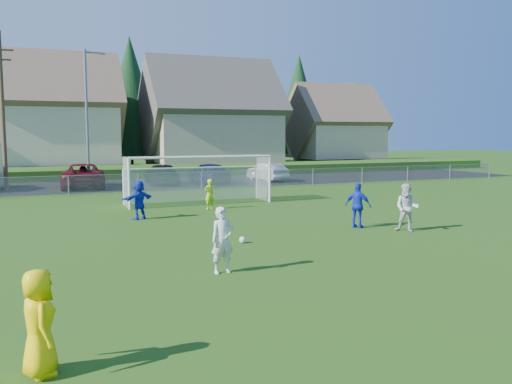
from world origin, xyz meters
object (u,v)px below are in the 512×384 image
Objects in this scene: soccer_ball at (242,240)px; car_e at (209,173)px; car_f at (267,172)px; goalkeeper at (209,194)px; car_d at (162,174)px; player_blue_b at (139,200)px; player_blue_a at (358,206)px; soccer_goal at (197,172)px; referee at (39,323)px; player_white_a at (223,240)px; player_white_b at (407,208)px; car_c at (83,176)px.

car_e is (5.36, 20.93, 0.65)m from soccer_ball.
goalkeeper is at bearing 48.58° from car_f.
soccer_ball is 0.05× the size of car_d.
car_d is at bearing -133.32° from player_blue_b.
player_blue_a is 0.23× the size of soccer_goal.
referee reaches higher than goalkeeper.
goalkeeper is at bearing 68.40° from player_white_a.
car_f is 13.61m from soccer_goal.
soccer_ball is at bearing 56.84° from car_f.
soccer_ball is 0.13× the size of player_blue_b.
player_white_b is at bearing -67.24° from referee.
player_white_a is at bearing -118.55° from soccer_ball.
car_c is 1.41× the size of car_f.
goalkeeper is (1.41, 8.12, 0.61)m from soccer_ball.
car_f is (4.90, 19.99, -0.19)m from player_blue_a.
car_c is at bearing -14.45° from referee.
soccer_goal reaches higher than car_c.
car_c is at bearing 5.82° from car_d.
soccer_goal reaches higher than soccer_ball.
player_white_a reaches higher than car_f.
player_blue_b is at bearing -132.17° from soccer_goal.
goalkeeper is 15.53m from car_f.
soccer_goal reaches higher than player_blue_b.
soccer_goal is (-0.53, -10.83, 0.92)m from car_d.
player_blue_b is (-7.41, 5.32, -0.04)m from player_blue_a.
player_blue_b reaches higher than car_e.
soccer_goal is (-4.91, 10.80, 0.73)m from player_white_b.
player_blue_a reaches higher than car_e.
soccer_goal reaches higher than referee.
player_blue_b is 0.40× the size of car_f.
goalkeeper is at bearing 90.35° from car_d.
goalkeeper is at bearing 80.14° from soccer_ball.
player_blue_b is at bearing 55.85° from car_e.
player_white_a is 0.42× the size of car_f.
soccer_ball is at bearing -133.00° from player_white_b.
player_blue_a is (11.49, 9.08, 0.05)m from referee.
car_e reaches higher than car_f.
car_c is at bearing 87.61° from player_white_a.
soccer_goal is at bearing 43.29° from car_f.
referee is 20.14m from soccer_goal.
goalkeeper reaches higher than car_f.
player_white_b reaches higher than car_d.
player_blue_b is at bearing 109.59° from soccer_ball.
player_white_b is 21.65m from car_f.
player_blue_a reaches higher than car_d.
goalkeeper is at bearing 170.39° from player_white_b.
goalkeeper is at bearing -10.17° from player_blue_a.
referee is at bearing -112.89° from soccer_goal.
player_white_b is at bearing 72.68° from car_f.
goalkeeper is 13.21m from car_d.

